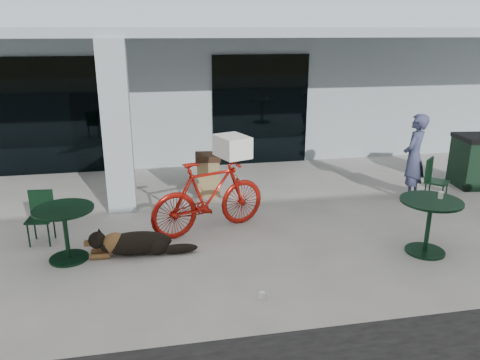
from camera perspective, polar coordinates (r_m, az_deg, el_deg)
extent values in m
plane|color=#B8B5AD|center=(7.15, -2.64, -9.26)|extent=(80.00, 80.00, 0.00)
cube|color=#9CA8B1|center=(14.87, -7.64, 13.80)|extent=(22.00, 7.00, 4.50)
cube|color=black|center=(11.68, -22.32, 7.12)|extent=(2.80, 0.06, 2.70)
cube|color=black|center=(11.76, 2.51, 8.48)|extent=(2.40, 0.06, 2.70)
cube|color=#9CA8B1|center=(8.80, -14.77, 6.13)|extent=(0.50, 0.50, 3.12)
cube|color=#9CA8B1|center=(9.95, -6.05, 17.48)|extent=(22.00, 2.80, 0.18)
imported|color=#A3150D|center=(7.78, -3.79, -1.99)|extent=(2.14, 1.25, 1.24)
cube|color=white|center=(7.76, -0.94, 4.13)|extent=(0.62, 0.71, 0.35)
cylinder|color=white|center=(6.10, 2.71, -13.88)|extent=(0.09, 0.09, 0.10)
imported|color=#3A4061|center=(9.85, 20.44, 2.62)|extent=(0.74, 0.73, 1.72)
cylinder|color=white|center=(7.60, 23.28, -1.69)|extent=(0.10, 0.10, 0.10)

